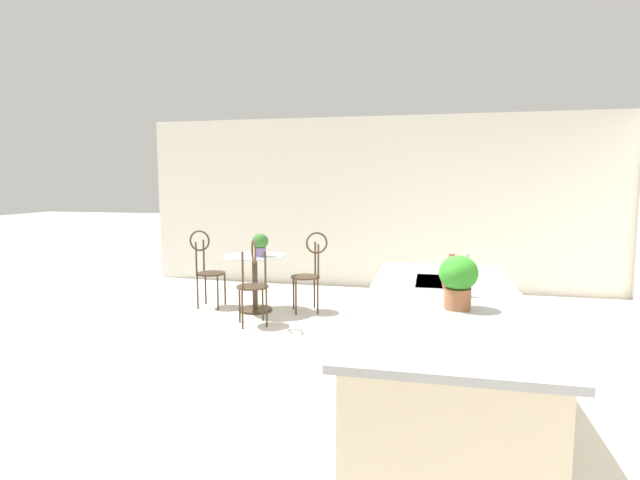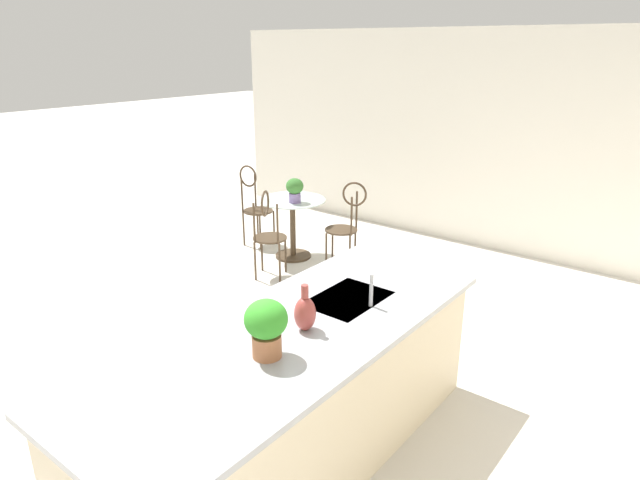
# 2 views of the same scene
# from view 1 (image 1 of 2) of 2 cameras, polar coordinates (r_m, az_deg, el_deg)

# --- Properties ---
(ground_plane) EXTENTS (40.00, 40.00, 0.00)m
(ground_plane) POSITION_cam_1_polar(r_m,az_deg,el_deg) (4.13, 1.03, -17.50)
(ground_plane) COLOR beige
(wall_left_window) EXTENTS (0.12, 7.80, 2.70)m
(wall_left_window) POSITION_cam_1_polar(r_m,az_deg,el_deg) (7.99, 7.26, 4.22)
(wall_left_window) COLOR silver
(wall_left_window) RESTS_ON ground
(kitchen_island) EXTENTS (2.80, 1.06, 0.92)m
(kitchen_island) POSITION_cam_1_polar(r_m,az_deg,el_deg) (3.61, 13.75, -13.42)
(kitchen_island) COLOR beige
(kitchen_island) RESTS_ON ground
(bistro_table) EXTENTS (0.80, 0.80, 0.74)m
(bistro_table) POSITION_cam_1_polar(r_m,az_deg,el_deg) (6.58, -7.45, -4.25)
(bistro_table) COLOR #3D2D1E
(bistro_table) RESTS_ON ground
(chair_near_window) EXTENTS (0.41, 0.50, 1.04)m
(chair_near_window) POSITION_cam_1_polar(r_m,az_deg,el_deg) (6.88, -12.81, -2.81)
(chair_near_window) COLOR #3D2D1E
(chair_near_window) RESTS_ON ground
(chair_by_island) EXTENTS (0.49, 0.52, 1.04)m
(chair_by_island) POSITION_cam_1_polar(r_m,az_deg,el_deg) (6.47, -1.18, -3.24)
(chair_by_island) COLOR #3D2D1E
(chair_by_island) RESTS_ON ground
(chair_toward_desk) EXTENTS (0.52, 0.52, 1.04)m
(chair_toward_desk) POSITION_cam_1_polar(r_m,az_deg,el_deg) (5.87, -7.66, -4.34)
(chair_toward_desk) COLOR #3D2D1E
(chair_toward_desk) RESTS_ON ground
(sink_faucet) EXTENTS (0.02, 0.02, 0.22)m
(sink_faucet) POSITION_cam_1_polar(r_m,az_deg,el_deg) (4.00, 16.43, -3.11)
(sink_faucet) COLOR #B2B5BA
(sink_faucet) RESTS_ON kitchen_island
(potted_plant_on_table) EXTENTS (0.21, 0.21, 0.29)m
(potted_plant_on_table) POSITION_cam_1_polar(r_m,az_deg,el_deg) (6.39, -6.82, -0.40)
(potted_plant_on_table) COLOR #7A669E
(potted_plant_on_table) RESTS_ON bistro_table
(potted_plant_counter_near) EXTENTS (0.23, 0.23, 0.33)m
(potted_plant_counter_near) POSITION_cam_1_polar(r_m,az_deg,el_deg) (3.15, 15.52, -4.27)
(potted_plant_counter_near) COLOR #9E603D
(potted_plant_counter_near) RESTS_ON kitchen_island
(vase_on_counter) EXTENTS (0.13, 0.13, 0.29)m
(vase_on_counter) POSITION_cam_1_polar(r_m,az_deg,el_deg) (3.50, 14.79, -4.43)
(vase_on_counter) COLOR #993D38
(vase_on_counter) RESTS_ON kitchen_island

